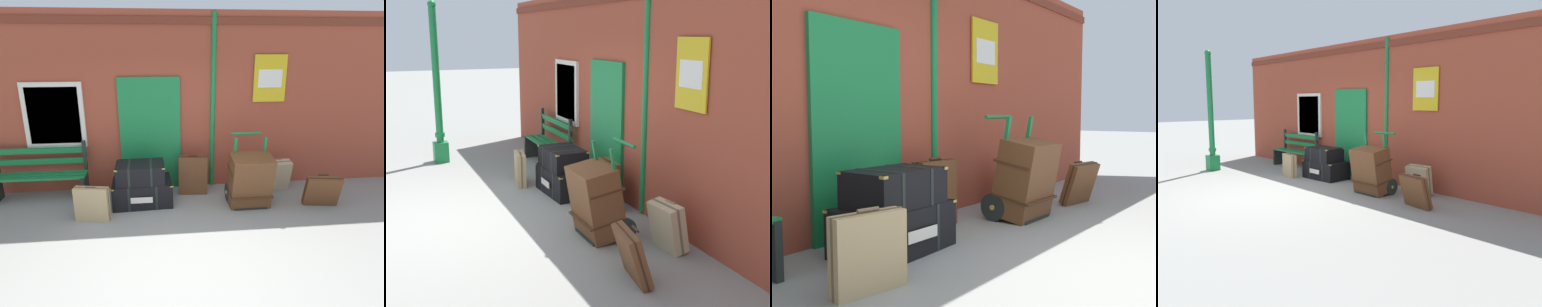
# 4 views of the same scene
# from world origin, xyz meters

# --- Properties ---
(ground_plane) EXTENTS (60.00, 60.00, 0.00)m
(ground_plane) POSITION_xyz_m (0.00, 0.00, 0.00)
(ground_plane) COLOR gray
(brick_facade) EXTENTS (10.40, 0.35, 3.20)m
(brick_facade) POSITION_xyz_m (-0.02, 2.60, 1.60)
(brick_facade) COLOR #9E422D
(brick_facade) RESTS_ON ground
(platform_bench) EXTENTS (1.60, 0.43, 1.01)m
(platform_bench) POSITION_xyz_m (-2.34, 2.16, 0.44)
(platform_bench) COLOR #197A3D
(platform_bench) RESTS_ON ground
(steamer_trunk_base) EXTENTS (1.04, 0.70, 0.43)m
(steamer_trunk_base) POSITION_xyz_m (-0.55, 1.79, 0.21)
(steamer_trunk_base) COLOR black
(steamer_trunk_base) RESTS_ON ground
(steamer_trunk_middle) EXTENTS (0.83, 0.57, 0.33)m
(steamer_trunk_middle) POSITION_xyz_m (-0.57, 1.75, 0.58)
(steamer_trunk_middle) COLOR black
(steamer_trunk_middle) RESTS_ON steamer_trunk_base
(porters_trolley) EXTENTS (0.71, 0.57, 1.20)m
(porters_trolley) POSITION_xyz_m (1.26, 1.65, 0.27)
(porters_trolley) COLOR black
(porters_trolley) RESTS_ON ground
(large_brown_trunk) EXTENTS (0.70, 0.58, 0.94)m
(large_brown_trunk) POSITION_xyz_m (1.26, 1.48, 0.47)
(large_brown_trunk) COLOR brown
(large_brown_trunk) RESTS_ON ground
(suitcase_oxblood) EXTENTS (0.49, 0.35, 0.61)m
(suitcase_oxblood) POSITION_xyz_m (1.96, 2.08, 0.30)
(suitcase_oxblood) COLOR tan
(suitcase_oxblood) RESTS_ON ground
(suitcase_umber) EXTENTS (0.61, 0.37, 0.58)m
(suitcase_umber) POSITION_xyz_m (2.47, 1.32, 0.29)
(suitcase_umber) COLOR brown
(suitcase_umber) RESTS_ON ground
(suitcase_beige) EXTENTS (0.53, 0.21, 0.76)m
(suitcase_beige) POSITION_xyz_m (0.36, 2.09, 0.36)
(suitcase_beige) COLOR brown
(suitcase_beige) RESTS_ON ground
(suitcase_tan) EXTENTS (0.55, 0.24, 0.59)m
(suitcase_tan) POSITION_xyz_m (-1.30, 1.26, 0.28)
(suitcase_tan) COLOR tan
(suitcase_tan) RESTS_ON ground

